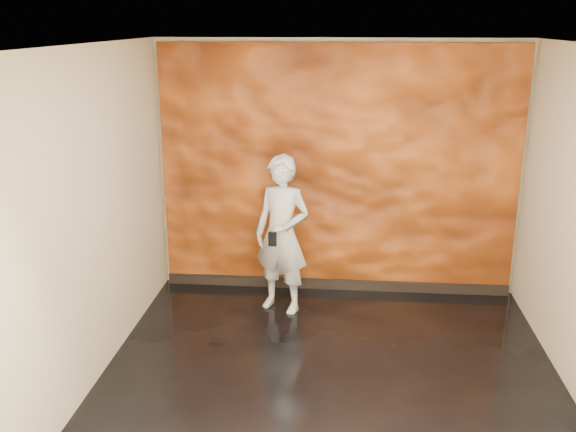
{
  "coord_description": "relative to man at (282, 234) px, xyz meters",
  "views": [
    {
      "loc": [
        0.1,
        -4.93,
        2.98
      ],
      "look_at": [
        -0.47,
        1.1,
        1.12
      ],
      "focal_mm": 40.0,
      "sensor_mm": 36.0,
      "label": 1
    }
  ],
  "objects": [
    {
      "name": "phone",
      "position": [
        -0.07,
        -0.25,
        0.03
      ],
      "size": [
        0.08,
        0.02,
        0.15
      ],
      "primitive_type": "cube",
      "rotation": [
        0.0,
        0.0,
        -0.03
      ],
      "color": "black",
      "rests_on": "man"
    },
    {
      "name": "feature_wall",
      "position": [
        0.56,
        0.6,
        0.54
      ],
      "size": [
        3.9,
        0.06,
        2.75
      ],
      "primitive_type": "cube",
      "color": "#D15F1A",
      "rests_on": "ground"
    },
    {
      "name": "baseboard",
      "position": [
        0.56,
        0.56,
        -0.78
      ],
      "size": [
        3.9,
        0.04,
        0.12
      ],
      "primitive_type": "cube",
      "color": "black",
      "rests_on": "ground"
    },
    {
      "name": "man",
      "position": [
        0.0,
        0.0,
        0.0
      ],
      "size": [
        0.72,
        0.61,
        1.67
      ],
      "primitive_type": "imported",
      "rotation": [
        0.0,
        0.0,
        -0.4
      ],
      "color": "#969AA4",
      "rests_on": "ground"
    },
    {
      "name": "room",
      "position": [
        0.56,
        -1.36,
        0.56
      ],
      "size": [
        4.02,
        4.02,
        2.81
      ],
      "color": "black",
      "rests_on": "ground"
    }
  ]
}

